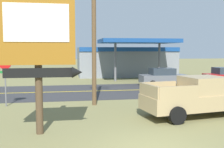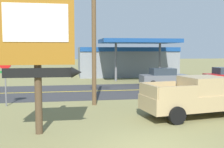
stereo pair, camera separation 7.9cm
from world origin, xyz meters
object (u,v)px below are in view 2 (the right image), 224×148
motel_sign (38,43)px  car_grey_near_lane (164,77)px  stop_sign (5,72)px  gas_station (127,61)px  utility_pole (94,28)px  pickup_tan_parked_on_lawn (196,97)px

motel_sign → car_grey_near_lane: (9.62, 12.77, -2.71)m
motel_sign → car_grey_near_lane: motel_sign is taller
stop_sign → gas_station: (10.96, 17.32, -0.08)m
gas_station → utility_pole: bearing=-108.3°
stop_sign → utility_pole: bearing=-4.8°
utility_pole → motel_sign: bearing=-115.9°
utility_pole → pickup_tan_parked_on_lawn: 6.90m
utility_pole → car_grey_near_lane: size_ratio=2.04×
utility_pole → gas_station: size_ratio=0.71×
motel_sign → pickup_tan_parked_on_lawn: (7.27, 1.77, -2.58)m
motel_sign → gas_station: size_ratio=0.46×
stop_sign → gas_station: size_ratio=0.25×
stop_sign → car_grey_near_lane: 14.02m
utility_pole → car_grey_near_lane: bearing=46.6°
utility_pole → car_grey_near_lane: (7.01, 7.41, -3.73)m
motel_sign → stop_sign: size_ratio=1.87×
utility_pole → pickup_tan_parked_on_lawn: bearing=-37.7°
motel_sign → gas_station: bearing=69.9°
stop_sign → utility_pole: (5.10, -0.43, 2.53)m
pickup_tan_parked_on_lawn → utility_pole: bearing=142.3°
gas_station → pickup_tan_parked_on_lawn: bearing=-93.2°
stop_sign → car_grey_near_lane: (12.10, 6.98, -1.20)m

